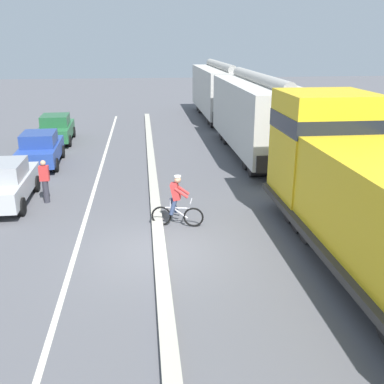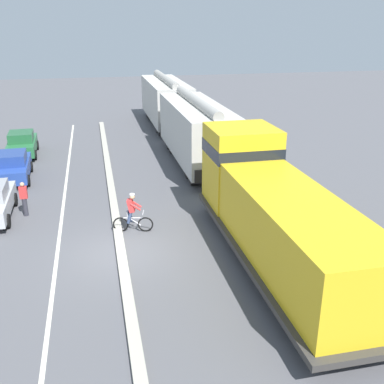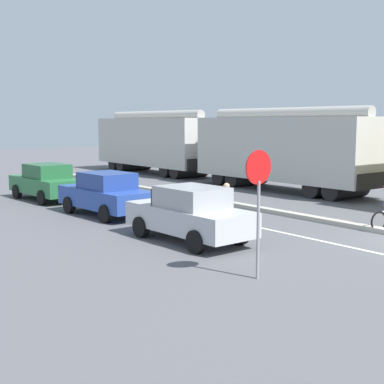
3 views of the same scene
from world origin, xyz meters
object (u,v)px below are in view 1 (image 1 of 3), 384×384
object	(u,v)px
parked_car_blue	(41,149)
parked_car_green	(56,128)
locomotive	(373,202)
parked_car_silver	(4,183)
hopper_car_middle	(219,91)
cyclist	(177,202)
pedestrian_by_cars	(45,181)
hopper_car_lead	(257,115)

from	to	relation	value
parked_car_blue	parked_car_green	distance (m)	5.13
locomotive	parked_car_silver	size ratio (longest dim) A/B	2.74
hopper_car_middle	cyclist	size ratio (longest dim) A/B	6.18
parked_car_blue	cyclist	size ratio (longest dim) A/B	2.50
locomotive	parked_car_blue	distance (m)	15.61
cyclist	pedestrian_by_cars	bearing A→B (deg)	149.25
locomotive	hopper_car_lead	xyz separation A→B (m)	(0.00, 12.16, 0.28)
hopper_car_middle	cyclist	distance (m)	21.16
pedestrian_by_cars	hopper_car_middle	bearing A→B (deg)	61.96
cyclist	pedestrian_by_cars	distance (m)	5.40
locomotive	hopper_car_lead	distance (m)	12.16
hopper_car_lead	hopper_car_middle	distance (m)	11.60
parked_car_silver	pedestrian_by_cars	bearing A→B (deg)	-0.18
hopper_car_middle	pedestrian_by_cars	world-z (taller)	hopper_car_middle
parked_car_silver	parked_car_green	xyz separation A→B (m)	(0.06, 10.47, 0.00)
parked_car_silver	parked_car_green	bearing A→B (deg)	89.66
parked_car_silver	locomotive	bearing A→B (deg)	-28.63
parked_car_silver	parked_car_blue	distance (m)	5.35
cyclist	hopper_car_lead	bearing A→B (deg)	61.63
parked_car_blue	pedestrian_by_cars	world-z (taller)	same
parked_car_green	cyclist	world-z (taller)	cyclist
hopper_car_middle	parked_car_blue	bearing A→B (deg)	-130.73
parked_car_silver	hopper_car_middle	bearing A→B (deg)	58.46
parked_car_silver	parked_car_green	distance (m)	10.47
parked_car_green	pedestrian_by_cars	distance (m)	10.56
hopper_car_lead	cyclist	world-z (taller)	hopper_car_lead
locomotive	hopper_car_lead	world-z (taller)	locomotive
hopper_car_middle	parked_car_blue	distance (m)	16.48
locomotive	parked_car_silver	world-z (taller)	locomotive
hopper_car_lead	parked_car_green	xyz separation A→B (m)	(-10.86, 4.27, -1.26)
parked_car_blue	parked_car_green	bearing A→B (deg)	91.57
parked_car_green	cyclist	bearing A→B (deg)	-65.53
hopper_car_middle	parked_car_silver	distance (m)	20.92
hopper_car_lead	parked_car_silver	size ratio (longest dim) A/B	2.50
hopper_car_lead	cyclist	bearing A→B (deg)	-118.37
pedestrian_by_cars	locomotive	bearing A→B (deg)	-32.15
hopper_car_middle	cyclist	bearing A→B (deg)	-103.24
hopper_car_middle	parked_car_blue	world-z (taller)	hopper_car_middle
parked_car_silver	parked_car_blue	xyz separation A→B (m)	(0.20, 5.34, 0.00)
parked_car_blue	locomotive	bearing A→B (deg)	-46.53
parked_car_blue	cyclist	bearing A→B (deg)	-54.05
parked_car_green	locomotive	bearing A→B (deg)	-56.54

